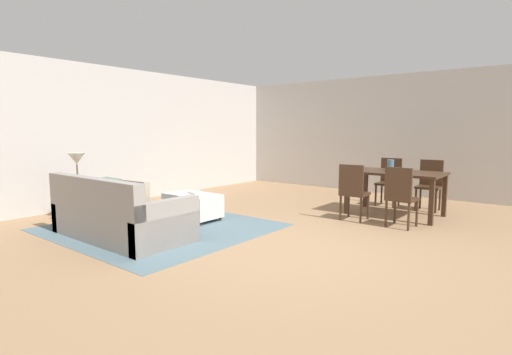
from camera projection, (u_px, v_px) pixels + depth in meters
The scene contains 15 objects.
ground_plane at pixel (288, 248), 4.93m from camera, with size 10.80×10.80×0.00m, color #9E7A56.
wall_back at pixel (416, 135), 8.65m from camera, with size 9.00×0.12×2.70m, color beige.
wall_left at pixel (117, 136), 7.93m from camera, with size 0.12×11.00×2.70m, color beige.
area_rug at pixel (161, 227), 5.97m from camera, with size 3.00×2.80×0.01m, color slate.
couch at pixel (119, 217), 5.37m from camera, with size 2.03×0.99×0.86m.
ottoman_table at pixel (193, 205), 6.46m from camera, with size 0.91×0.54×0.43m.
side_table at pixel (78, 194), 6.26m from camera, with size 0.40×0.40×0.58m.
table_lamp at pixel (77, 160), 6.20m from camera, with size 0.26×0.26×0.53m.
dining_table at pixel (396, 177), 6.75m from camera, with size 1.52×0.92×0.76m.
dining_chair_near_left at pixel (353, 189), 6.34m from camera, with size 0.42×0.42×0.92m.
dining_chair_near_right at pixel (400, 194), 5.87m from camera, with size 0.42×0.42×0.92m.
dining_chair_far_left at pixel (389, 179), 7.67m from camera, with size 0.42×0.42×0.92m.
dining_chair_far_right at pixel (430, 182), 7.21m from camera, with size 0.42×0.42×0.92m.
vase_centerpiece at pixel (390, 165), 6.76m from camera, with size 0.11×0.11×0.20m, color slate.
book_on_ottoman at pixel (197, 193), 6.45m from camera, with size 0.26×0.20×0.03m, color silver.
Camera 1 is at (2.66, -4.00, 1.47)m, focal length 27.62 mm.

